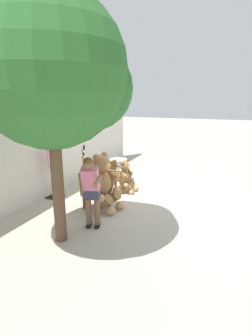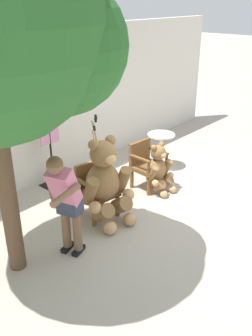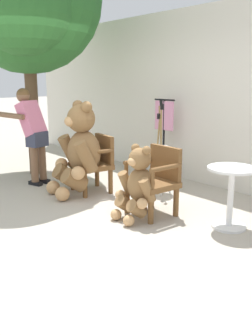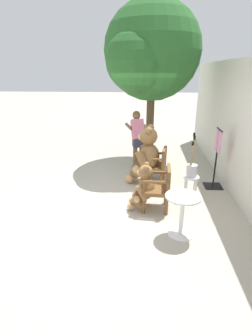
{
  "view_description": "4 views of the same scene",
  "coord_description": "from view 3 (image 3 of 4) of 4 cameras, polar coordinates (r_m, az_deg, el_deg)",
  "views": [
    {
      "loc": [
        -5.95,
        -2.3,
        2.61
      ],
      "look_at": [
        -0.14,
        0.08,
        0.94
      ],
      "focal_mm": 28.0,
      "sensor_mm": 36.0,
      "label": 1
    },
    {
      "loc": [
        -4.31,
        -3.17,
        3.27
      ],
      "look_at": [
        -0.03,
        0.6,
        0.64
      ],
      "focal_mm": 40.0,
      "sensor_mm": 36.0,
      "label": 2
    },
    {
      "loc": [
        3.89,
        -2.52,
        1.69
      ],
      "look_at": [
        0.29,
        0.53,
        0.56
      ],
      "focal_mm": 40.0,
      "sensor_mm": 36.0,
      "label": 3
    },
    {
      "loc": [
        5.27,
        0.43,
        2.53
      ],
      "look_at": [
        0.39,
        0.05,
        0.73
      ],
      "focal_mm": 28.0,
      "sensor_mm": 36.0,
      "label": 4
    }
  ],
  "objects": [
    {
      "name": "clothing_display_stand",
      "position": [
        6.38,
        5.76,
        4.63
      ],
      "size": [
        0.44,
        0.4,
        1.36
      ],
      "color": "black",
      "rests_on": "ground"
    },
    {
      "name": "teddy_bear_small",
      "position": [
        4.54,
        1.83,
        -2.37
      ],
      "size": [
        0.55,
        0.53,
        0.92
      ],
      "color": "olive",
      "rests_on": "ground"
    },
    {
      "name": "round_side_table",
      "position": [
        4.43,
        15.7,
        -3.33
      ],
      "size": [
        0.56,
        0.56,
        0.72
      ],
      "color": "white",
      "rests_on": "ground"
    },
    {
      "name": "wooden_chair_left",
      "position": [
        5.7,
        -4.8,
        0.96
      ],
      "size": [
        0.64,
        0.61,
        0.86
      ],
      "color": "brown",
      "rests_on": "ground"
    },
    {
      "name": "ground_plane",
      "position": [
        4.93,
        -6.97,
        -6.68
      ],
      "size": [
        60.0,
        60.0,
        0.0
      ],
      "primitive_type": "plane",
      "color": "#B2A899"
    },
    {
      "name": "wooden_chair_right",
      "position": [
        4.73,
        4.49,
        -1.64
      ],
      "size": [
        0.59,
        0.55,
        0.86
      ],
      "color": "brown",
      "rests_on": "ground"
    },
    {
      "name": "teddy_bear_large",
      "position": [
        5.54,
        -7.13,
        2.81
      ],
      "size": [
        0.85,
        0.85,
        1.38
      ],
      "color": "olive",
      "rests_on": "ground"
    },
    {
      "name": "back_wall",
      "position": [
        6.28,
        11.53,
        10.54
      ],
      "size": [
        10.0,
        0.16,
        2.8
      ],
      "primitive_type": "cube",
      "color": "silver",
      "rests_on": "ground"
    },
    {
      "name": "brush_bucket",
      "position": [
        5.57,
        5.39,
        2.5
      ],
      "size": [
        0.22,
        0.22,
        0.93
      ],
      "color": "silver",
      "rests_on": "white_stool"
    },
    {
      "name": "person_visitor",
      "position": [
        6.23,
        -14.12,
        5.92
      ],
      "size": [
        0.72,
        0.63,
        1.55
      ],
      "color": "black",
      "rests_on": "ground"
    },
    {
      "name": "white_stool",
      "position": [
        5.63,
        5.36,
        -0.31
      ],
      "size": [
        0.34,
        0.34,
        0.46
      ],
      "color": "white",
      "rests_on": "ground"
    }
  ]
}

